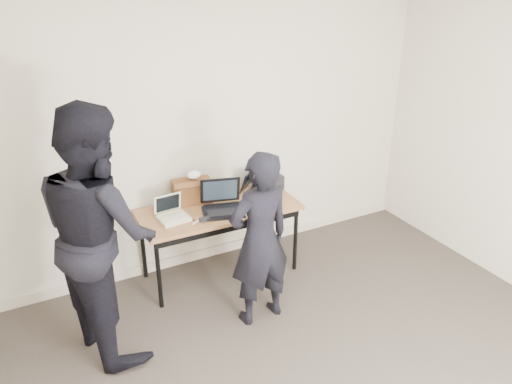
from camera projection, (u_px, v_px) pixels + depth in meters
room at (366, 234)px, 2.95m from camera, size 4.60×4.60×2.80m
desk at (220, 214)px, 4.70m from camera, size 1.51×0.68×0.72m
laptop_beige at (172, 215)px, 4.47m from camera, size 0.28×0.27×0.21m
laptop_center at (222, 204)px, 4.61m from camera, size 0.45×0.44×0.29m
laptop_right at (256, 187)px, 5.00m from camera, size 0.41×0.41×0.22m
leather_satchel at (192, 191)px, 4.73m from camera, size 0.38×0.22×0.25m
tissue at (194, 175)px, 4.68m from camera, size 0.13×0.10×0.08m
equipment_box at (268, 182)px, 5.06m from camera, size 0.25×0.22×0.15m
power_brick at (204, 219)px, 4.44m from camera, size 0.09×0.06×0.03m
cables at (223, 208)px, 4.67m from camera, size 1.15×0.35×0.01m
person_typist at (260, 240)px, 4.05m from camera, size 0.59×0.41×1.53m
person_observer at (100, 232)px, 3.71m from camera, size 0.95×1.11×1.98m
baseboard at (220, 249)px, 5.30m from camera, size 4.50×0.03×0.10m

